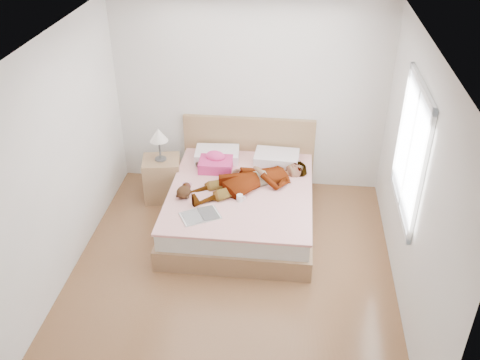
{
  "coord_description": "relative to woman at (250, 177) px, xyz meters",
  "views": [
    {
      "loc": [
        0.6,
        -4.55,
        4.05
      ],
      "look_at": [
        0.0,
        0.85,
        0.7
      ],
      "focal_mm": 40.0,
      "sensor_mm": 36.0,
      "label": 1
    }
  ],
  "objects": [
    {
      "name": "ground",
      "position": [
        -0.1,
        -1.06,
        -0.62
      ],
      "size": [
        4.0,
        4.0,
        0.0
      ],
      "primitive_type": "plane",
      "color": "#513219",
      "rests_on": "ground"
    },
    {
      "name": "woman",
      "position": [
        0.0,
        0.0,
        0.0
      ],
      "size": [
        1.73,
        1.38,
        0.23
      ],
      "primitive_type": "imported",
      "rotation": [
        0.0,
        0.0,
        -1.03
      ],
      "color": "white",
      "rests_on": "bed"
    },
    {
      "name": "hair",
      "position": [
        -0.57,
        0.45,
        -0.08
      ],
      "size": [
        0.41,
        0.5,
        0.07
      ],
      "primitive_type": "ellipsoid",
      "rotation": [
        0.0,
        0.0,
        0.02
      ],
      "color": "black",
      "rests_on": "bed"
    },
    {
      "name": "phone",
      "position": [
        -0.5,
        0.4,
        0.07
      ],
      "size": [
        0.09,
        0.1,
        0.05
      ],
      "primitive_type": "cube",
      "rotation": [
        0.44,
        0.0,
        0.54
      ],
      "color": "silver",
      "rests_on": "bed"
    },
    {
      "name": "room_shell",
      "position": [
        1.67,
        -0.76,
        0.88
      ],
      "size": [
        4.0,
        4.0,
        4.0
      ],
      "color": "white",
      "rests_on": "ground"
    },
    {
      "name": "bed",
      "position": [
        -0.1,
        -0.02,
        -0.35
      ],
      "size": [
        1.8,
        2.08,
        1.0
      ],
      "color": "brown",
      "rests_on": "ground"
    },
    {
      "name": "towel",
      "position": [
        -0.48,
        0.35,
        -0.02
      ],
      "size": [
        0.44,
        0.37,
        0.22
      ],
      "color": "#D2397D",
      "rests_on": "bed"
    },
    {
      "name": "magazine",
      "position": [
        -0.5,
        -0.73,
        -0.1
      ],
      "size": [
        0.51,
        0.45,
        0.03
      ],
      "color": "white",
      "rests_on": "bed"
    },
    {
      "name": "coffee_mug",
      "position": [
        -0.08,
        -0.38,
        -0.07
      ],
      "size": [
        0.11,
        0.08,
        0.08
      ],
      "color": "white",
      "rests_on": "bed"
    },
    {
      "name": "plush_toy",
      "position": [
        -0.76,
        -0.35,
        -0.04
      ],
      "size": [
        0.19,
        0.27,
        0.14
      ],
      "color": "black",
      "rests_on": "bed"
    },
    {
      "name": "nightstand",
      "position": [
        -1.22,
        0.37,
        -0.28
      ],
      "size": [
        0.55,
        0.51,
        1.04
      ],
      "color": "olive",
      "rests_on": "ground"
    }
  ]
}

